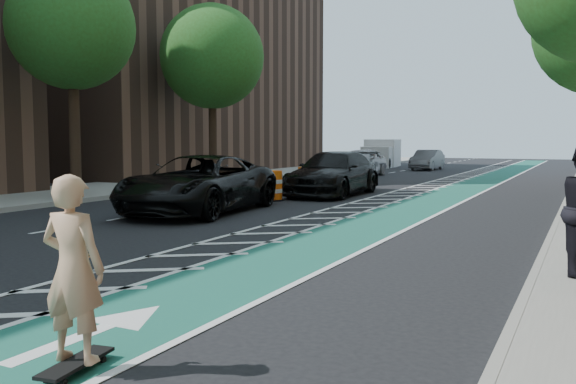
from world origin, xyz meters
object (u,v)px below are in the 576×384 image
Objects in this scene: suv_far at (334,173)px; barrel_a at (207,190)px; suv_near at (199,184)px; skateboarder at (73,269)px.

suv_far is 6.11× the size of barrel_a.
barrel_a is at bearing 113.55° from suv_near.
skateboarder is 0.29× the size of suv_near.
suv_near is 2.66m from barrel_a.
suv_near is 6.43× the size of barrel_a.
suv_far is 5.18m from barrel_a.
skateboarder reaches higher than barrel_a.
skateboarder is 11.85m from suv_near.
suv_near is 6.87m from suv_far.
suv_near is at bearing -60.35° from barrel_a.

